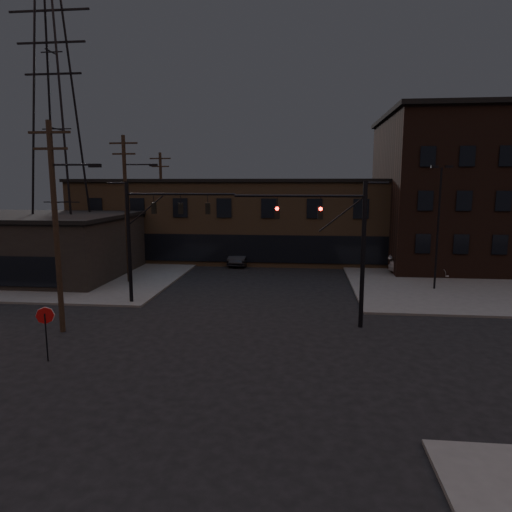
{
  "coord_description": "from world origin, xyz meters",
  "views": [
    {
      "loc": [
        3.33,
        -20.31,
        7.85
      ],
      "look_at": [
        0.42,
        6.92,
        3.5
      ],
      "focal_mm": 32.0,
      "sensor_mm": 36.0,
      "label": 1
    }
  ],
  "objects": [
    {
      "name": "lot_light_b",
      "position": [
        19.0,
        19.0,
        5.51
      ],
      "size": [
        1.5,
        0.28,
        9.14
      ],
      "color": "black",
      "rests_on": "ground"
    },
    {
      "name": "utility_pole_near",
      "position": [
        -9.43,
        2.0,
        5.87
      ],
      "size": [
        3.7,
        0.28,
        11.0
      ],
      "color": "black",
      "rests_on": "ground"
    },
    {
      "name": "building_right",
      "position": [
        22.0,
        26.0,
        7.0
      ],
      "size": [
        22.0,
        16.0,
        14.0
      ],
      "primitive_type": "cube",
      "color": "black",
      "rests_on": "ground"
    },
    {
      "name": "car_crossing",
      "position": [
        -2.81,
        23.28,
        0.8
      ],
      "size": [
        2.08,
        4.95,
        1.59
      ],
      "primitive_type": "imported",
      "rotation": [
        0.0,
        0.0,
        -0.08
      ],
      "color": "black",
      "rests_on": "ground"
    },
    {
      "name": "stop_sign",
      "position": [
        -8.0,
        -1.99,
        1.84
      ],
      "size": [
        0.72,
        0.33,
        2.48
      ],
      "color": "black",
      "rests_on": "ground"
    },
    {
      "name": "building_row",
      "position": [
        0.0,
        28.0,
        4.0
      ],
      "size": [
        40.0,
        12.0,
        8.0
      ],
      "primitive_type": "cube",
      "color": "brown",
      "rests_on": "ground"
    },
    {
      "name": "parked_car_lot_a",
      "position": [
        15.07,
        22.45,
        0.97
      ],
      "size": [
        5.19,
        3.37,
        1.64
      ],
      "primitive_type": "imported",
      "rotation": [
        0.0,
        0.0,
        1.89
      ],
      "color": "black",
      "rests_on": "sidewalk_ne"
    },
    {
      "name": "sidewalk_nw",
      "position": [
        -22.0,
        22.0,
        0.07
      ],
      "size": [
        30.0,
        30.0,
        0.15
      ],
      "primitive_type": "cube",
      "color": "#474744",
      "rests_on": "ground"
    },
    {
      "name": "transmission_tower",
      "position": [
        -18.0,
        18.0,
        12.5
      ],
      "size": [
        7.0,
        7.0,
        25.0
      ],
      "primitive_type": null,
      "color": "black",
      "rests_on": "ground"
    },
    {
      "name": "traffic_signal_near",
      "position": [
        5.36,
        4.5,
        4.93
      ],
      "size": [
        7.12,
        0.24,
        8.0
      ],
      "color": "black",
      "rests_on": "ground"
    },
    {
      "name": "ground",
      "position": [
        0.0,
        0.0,
        0.0
      ],
      "size": [
        140.0,
        140.0,
        0.0
      ],
      "primitive_type": "plane",
      "color": "black",
      "rests_on": "ground"
    },
    {
      "name": "parked_car_lot_b",
      "position": [
        13.25,
        19.52,
        0.91
      ],
      "size": [
        5.59,
        3.48,
        1.51
      ],
      "primitive_type": "imported",
      "rotation": [
        0.0,
        0.0,
        1.29
      ],
      "color": "#A3A3A5",
      "rests_on": "sidewalk_ne"
    },
    {
      "name": "building_left",
      "position": [
        -20.0,
        16.0,
        2.5
      ],
      "size": [
        16.0,
        12.0,
        5.0
      ],
      "primitive_type": "cube",
      "color": "black",
      "rests_on": "ground"
    },
    {
      "name": "utility_pole_far",
      "position": [
        -11.5,
        26.0,
        5.78
      ],
      "size": [
        2.2,
        0.28,
        11.0
      ],
      "color": "black",
      "rests_on": "ground"
    },
    {
      "name": "lot_light_a",
      "position": [
        13.0,
        14.0,
        5.51
      ],
      "size": [
        1.5,
        0.28,
        9.14
      ],
      "color": "black",
      "rests_on": "ground"
    },
    {
      "name": "utility_pole_mid",
      "position": [
        -10.44,
        14.0,
        6.13
      ],
      "size": [
        3.7,
        0.28,
        11.5
      ],
      "color": "black",
      "rests_on": "ground"
    },
    {
      "name": "traffic_signal_far",
      "position": [
        -6.72,
        8.0,
        5.01
      ],
      "size": [
        7.12,
        0.24,
        8.0
      ],
      "color": "black",
      "rests_on": "ground"
    }
  ]
}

